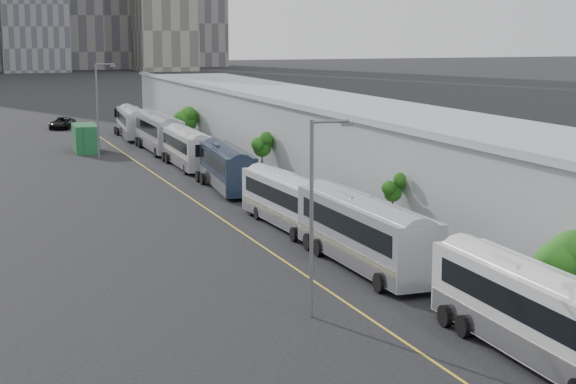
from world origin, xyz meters
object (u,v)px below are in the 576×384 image
street_lamp_far (99,104)px  suv (62,123)px  bus_6 (187,151)px  bus_5 (227,171)px  shipping_container (85,138)px  bus_2 (535,320)px  street_lamp_near (315,205)px  bus_7 (159,135)px  bus_3 (364,239)px  bus_4 (289,205)px  bus_8 (132,125)px

street_lamp_far → suv: 31.81m
bus_6 → suv: size_ratio=2.27×
bus_5 → shipping_container: bus_5 is taller
bus_5 → bus_2: bearing=-84.5°
street_lamp_near → street_lamp_far: bearing=90.7°
bus_7 → bus_3: bearing=-89.2°
bus_6 → bus_4: bearing=-89.2°
bus_5 → street_lamp_far: street_lamp_far is taller
bus_7 → street_lamp_far: 8.68m
bus_6 → bus_7: bearing=91.3°
street_lamp_near → bus_6: bearing=82.9°
bus_2 → bus_7: (-0.05, 70.58, 0.12)m
street_lamp_far → bus_8: bearing=69.6°
bus_3 → street_lamp_near: 10.22m
bus_6 → street_lamp_far: bearing=127.8°
bus_2 → bus_3: (-0.33, 15.84, 0.07)m
bus_3 → bus_4: (-0.15, 11.94, -0.19)m
bus_5 → bus_8: bearing=95.6°
street_lamp_far → suv: bearing=90.3°
bus_8 → shipping_container: bus_8 is taller
bus_2 → bus_4: 27.79m
bus_6 → suv: (-7.02, 40.76, -0.78)m
street_lamp_far → street_lamp_near: bearing=-89.3°
bus_2 → shipping_container: size_ratio=2.26×
bus_6 → street_lamp_near: size_ratio=1.39×
bus_4 → street_lamp_near: bearing=-108.2°
bus_3 → bus_6: bearing=89.3°
bus_4 → bus_2: bearing=-90.8°
bus_3 → street_lamp_far: (-6.60, 51.06, 3.85)m
bus_8 → shipping_container: bearing=-117.0°
bus_7 → street_lamp_near: (-6.15, -62.31, 3.51)m
shipping_container → suv: 25.54m
street_lamp_near → suv: bearing=90.6°
shipping_container → bus_7: bearing=-13.8°
bus_3 → bus_4: bearing=90.3°
bus_6 → shipping_container: bearing=117.8°
bus_8 → suv: size_ratio=2.29×
bus_4 → bus_8: 56.80m
bus_3 → suv: bus_3 is taller
bus_2 → bus_4: size_ratio=1.08×
bus_3 → bus_6: size_ratio=1.08×
bus_4 → shipping_container: bus_4 is taller
bus_6 → bus_7: size_ratio=0.90×
street_lamp_far → bus_6: bearing=-53.7°
bus_3 → shipping_container: bearing=96.9°
bus_8 → street_lamp_far: bearing=-105.8°
bus_2 → bus_5: 43.72m
bus_6 → bus_7: (0.05, 12.99, 0.17)m
bus_8 → bus_3: bearing=-85.3°
shipping_container → suv: bearing=91.6°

